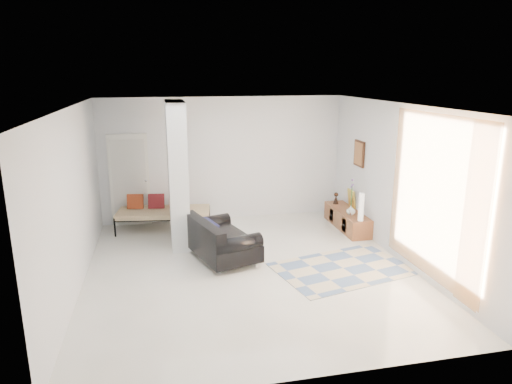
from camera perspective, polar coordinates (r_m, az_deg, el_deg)
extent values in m
plane|color=beige|center=(8.02, -0.82, -9.65)|extent=(6.00, 6.00, 0.00)
plane|color=white|center=(7.33, -0.90, 10.72)|extent=(6.00, 6.00, 0.00)
plane|color=silver|center=(10.45, -4.08, 4.13)|extent=(6.00, 0.00, 6.00)
plane|color=silver|center=(4.80, 6.23, -8.79)|extent=(6.00, 0.00, 6.00)
plane|color=silver|center=(7.54, -21.82, -1.04)|extent=(0.00, 6.00, 6.00)
plane|color=silver|center=(8.51, 17.62, 1.04)|extent=(0.00, 6.00, 6.00)
cube|color=silver|center=(8.98, -9.77, 2.21)|extent=(0.35, 1.20, 2.80)
cube|color=white|center=(10.41, -15.53, 1.45)|extent=(0.85, 0.06, 2.04)
plane|color=orange|center=(7.51, 21.38, -0.66)|extent=(0.00, 2.55, 2.55)
cube|color=#3E2011|center=(9.93, 12.79, 4.71)|extent=(0.04, 0.45, 0.55)
cube|color=brown|center=(10.19, 11.31, -3.36)|extent=(0.45, 1.63, 0.40)
cube|color=#3E2011|center=(9.80, 10.98, -4.09)|extent=(0.02, 0.22, 0.28)
cube|color=#3E2011|center=(10.43, 9.44, -2.85)|extent=(0.02, 0.22, 0.28)
cube|color=yellow|center=(10.35, 11.84, -0.80)|extent=(0.09, 0.32, 0.40)
cube|color=silver|center=(9.76, 11.67, -2.59)|extent=(0.04, 0.10, 0.12)
cylinder|color=silver|center=(7.83, -4.63, -9.94)|extent=(0.05, 0.05, 0.10)
cylinder|color=silver|center=(8.92, -8.08, -6.88)|extent=(0.05, 0.05, 0.10)
cylinder|color=silver|center=(8.12, -0.01, -8.95)|extent=(0.05, 0.05, 0.10)
cylinder|color=silver|center=(9.18, -3.92, -6.14)|extent=(0.05, 0.05, 0.10)
cube|color=black|center=(8.43, -4.27, -6.63)|extent=(1.32, 1.72, 0.30)
cube|color=black|center=(8.18, -6.58, -4.89)|extent=(0.64, 1.51, 0.36)
cylinder|color=black|center=(7.81, -2.31, -6.56)|extent=(0.91, 0.52, 0.28)
cylinder|color=black|center=(8.90, -6.04, -3.92)|extent=(0.91, 0.52, 0.28)
cube|color=black|center=(8.22, -5.81, -4.63)|extent=(0.30, 0.57, 0.31)
cylinder|color=black|center=(9.91, -17.23, -4.27)|extent=(0.04, 0.04, 0.40)
cylinder|color=black|center=(9.65, -5.99, -4.18)|extent=(0.04, 0.04, 0.40)
cylinder|color=black|center=(10.65, -16.29, -2.88)|extent=(0.04, 0.04, 0.40)
cylinder|color=black|center=(10.41, -5.86, -2.76)|extent=(0.04, 0.04, 0.40)
cube|color=beige|center=(10.06, -11.45, -2.54)|extent=(2.04, 1.08, 0.12)
cube|color=#98381B|center=(10.24, -14.85, -1.15)|extent=(0.36, 0.21, 0.33)
cube|color=maroon|center=(10.16, -12.36, -1.11)|extent=(0.36, 0.21, 0.33)
cube|color=#98381B|center=(10.11, -9.83, -1.08)|extent=(0.36, 0.21, 0.33)
cube|color=#C1B493|center=(8.19, 10.81, -9.35)|extent=(2.55, 1.99, 0.01)
cylinder|color=silver|center=(9.43, 13.02, -1.84)|extent=(0.10, 0.10, 0.57)
imported|color=white|center=(9.84, 11.77, -2.22)|extent=(0.21, 0.21, 0.20)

